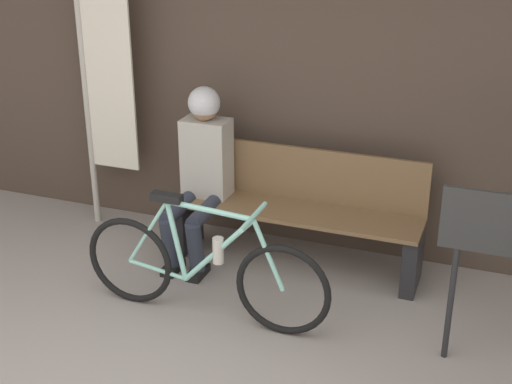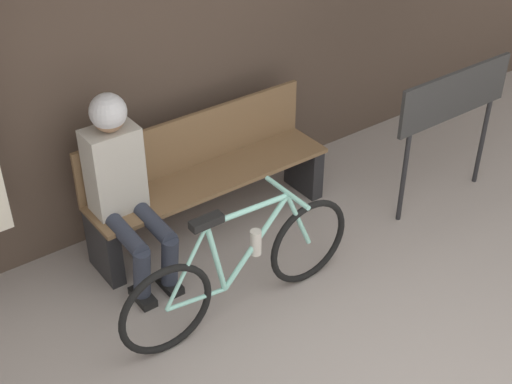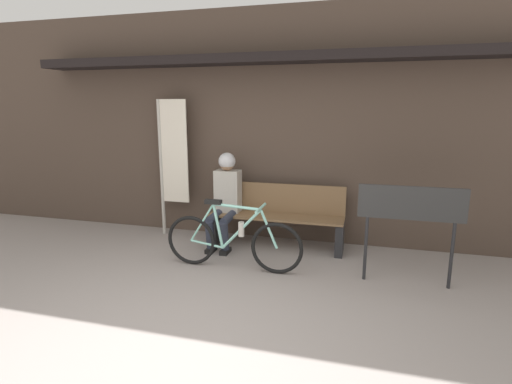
{
  "view_description": "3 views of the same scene",
  "coord_description": "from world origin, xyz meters",
  "px_view_note": "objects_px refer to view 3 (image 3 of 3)",
  "views": [
    {
      "loc": [
        1.61,
        -1.95,
        2.54
      ],
      "look_at": [
        0.06,
        2.14,
        0.68
      ],
      "focal_mm": 50.0,
      "sensor_mm": 36.0,
      "label": 1
    },
    {
      "loc": [
        -1.98,
        -1.1,
        3.15
      ],
      "look_at": [
        0.28,
        1.96,
        0.56
      ],
      "focal_mm": 50.0,
      "sensor_mm": 36.0,
      "label": 2
    },
    {
      "loc": [
        1.35,
        -2.61,
        1.88
      ],
      "look_at": [
        0.1,
        1.93,
        0.88
      ],
      "focal_mm": 28.0,
      "sensor_mm": 36.0,
      "label": 3
    }
  ],
  "objects_px": {
    "banner_pole": "(171,157)",
    "signboard": "(411,210)",
    "park_bench_near": "(277,218)",
    "person_seated": "(226,194)",
    "bicycle": "(233,241)"
  },
  "relations": [
    {
      "from": "banner_pole",
      "to": "signboard",
      "type": "xyz_separation_m",
      "value": [
        3.21,
        -0.9,
        -0.35
      ]
    },
    {
      "from": "park_bench_near",
      "to": "person_seated",
      "type": "height_order",
      "value": "person_seated"
    },
    {
      "from": "bicycle",
      "to": "banner_pole",
      "type": "relative_size",
      "value": 0.84
    },
    {
      "from": "bicycle",
      "to": "signboard",
      "type": "xyz_separation_m",
      "value": [
        1.94,
        0.11,
        0.48
      ]
    },
    {
      "from": "person_seated",
      "to": "signboard",
      "type": "distance_m",
      "value": 2.39
    },
    {
      "from": "signboard",
      "to": "park_bench_near",
      "type": "bearing_deg",
      "value": 153.98
    },
    {
      "from": "person_seated",
      "to": "signboard",
      "type": "xyz_separation_m",
      "value": [
        2.3,
        -0.67,
        0.1
      ]
    },
    {
      "from": "park_bench_near",
      "to": "banner_pole",
      "type": "distance_m",
      "value": 1.78
    },
    {
      "from": "person_seated",
      "to": "signboard",
      "type": "bearing_deg",
      "value": -16.26
    },
    {
      "from": "park_bench_near",
      "to": "bicycle",
      "type": "height_order",
      "value": "park_bench_near"
    },
    {
      "from": "bicycle",
      "to": "banner_pole",
      "type": "height_order",
      "value": "banner_pole"
    },
    {
      "from": "park_bench_near",
      "to": "banner_pole",
      "type": "xyz_separation_m",
      "value": [
        -1.61,
        0.11,
        0.76
      ]
    },
    {
      "from": "park_bench_near",
      "to": "banner_pole",
      "type": "relative_size",
      "value": 0.91
    },
    {
      "from": "person_seated",
      "to": "banner_pole",
      "type": "height_order",
      "value": "banner_pole"
    },
    {
      "from": "park_bench_near",
      "to": "bicycle",
      "type": "distance_m",
      "value": 0.95
    }
  ]
}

